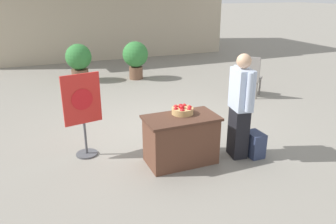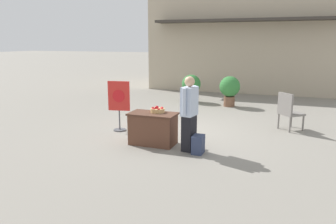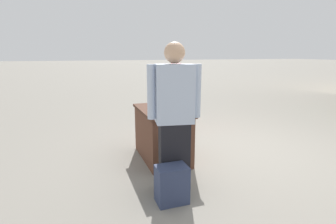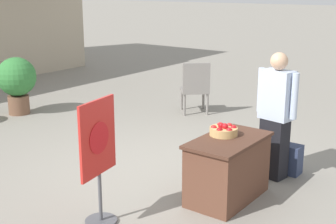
# 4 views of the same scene
# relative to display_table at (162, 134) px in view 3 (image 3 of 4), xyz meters

# --- Properties ---
(ground_plane) EXTENTS (120.00, 120.00, 0.00)m
(ground_plane) POSITION_rel_display_table_xyz_m (0.19, 1.35, -0.39)
(ground_plane) COLOR gray
(display_table) EXTENTS (1.16, 0.65, 0.78)m
(display_table) POSITION_rel_display_table_xyz_m (0.00, 0.00, 0.00)
(display_table) COLOR brown
(display_table) RESTS_ON ground_plane
(apple_basket) EXTENTS (0.34, 0.34, 0.16)m
(apple_basket) POSITION_rel_display_table_xyz_m (0.07, 0.12, 0.45)
(apple_basket) COLOR tan
(apple_basket) RESTS_ON display_table
(person_visitor) EXTENTS (0.33, 0.60, 1.73)m
(person_visitor) POSITION_rel_display_table_xyz_m (0.97, -0.16, 0.49)
(person_visitor) COLOR black
(person_visitor) RESTS_ON ground_plane
(backpack) EXTENTS (0.24, 0.34, 0.42)m
(backpack) POSITION_rel_display_table_xyz_m (1.23, -0.29, -0.18)
(backpack) COLOR #2D3856
(backpack) RESTS_ON ground_plane
(poster_board) EXTENTS (0.62, 0.36, 1.41)m
(poster_board) POSITION_rel_display_table_xyz_m (-1.38, 0.82, 0.39)
(poster_board) COLOR #4C4C51
(poster_board) RESTS_ON ground_plane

